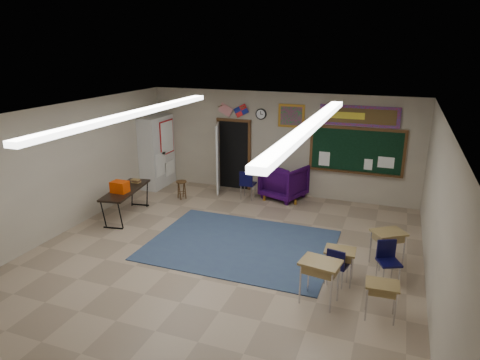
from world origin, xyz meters
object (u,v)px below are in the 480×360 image
at_px(wingback_armchair, 284,181).
at_px(student_desk_front_left, 339,264).
at_px(folding_table, 126,202).
at_px(student_desk_front_right, 387,246).
at_px(wooden_stool, 182,190).

bearing_deg(wingback_armchair, student_desk_front_left, 137.80).
relative_size(wingback_armchair, folding_table, 0.59).
height_order(student_desk_front_left, student_desk_front_right, student_desk_front_right).
bearing_deg(student_desk_front_right, folding_table, 141.93).
bearing_deg(student_desk_front_left, wingback_armchair, 116.34).
relative_size(student_desk_front_left, folding_table, 0.36).
bearing_deg(folding_table, wingback_armchair, 30.13).
relative_size(student_desk_front_right, wooden_stool, 1.46).
height_order(wingback_armchair, student_desk_front_right, wingback_armchair).
xyz_separation_m(wingback_armchair, folding_table, (-3.43, -2.82, -0.09)).
bearing_deg(wooden_stool, student_desk_front_right, -19.62).
xyz_separation_m(student_desk_front_left, folding_table, (-5.60, 1.32, 0.04)).
distance_m(wingback_armchair, student_desk_front_right, 4.34).
bearing_deg(student_desk_front_right, wooden_stool, 125.26).
bearing_deg(student_desk_front_left, folding_table, 165.38).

